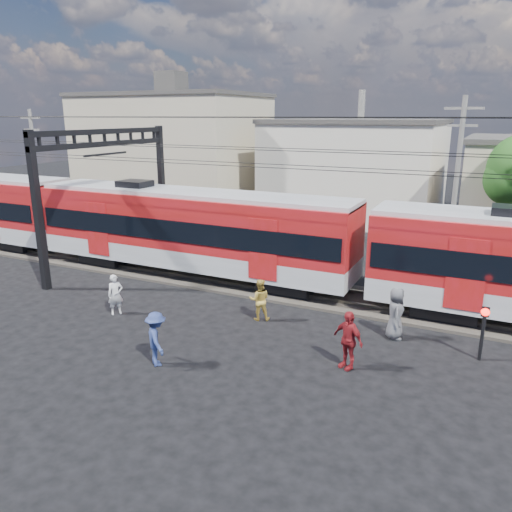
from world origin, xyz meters
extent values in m
plane|color=black|center=(0.00, 0.00, 0.00)|extent=(120.00, 120.00, 0.00)
cube|color=#2D2823|center=(0.00, 8.00, 0.06)|extent=(70.00, 3.40, 0.12)
cube|color=#59544C|center=(0.00, 7.25, 0.18)|extent=(70.00, 0.12, 0.12)
cube|color=#59544C|center=(0.00, 8.75, 0.18)|extent=(70.00, 0.12, 0.12)
cube|color=black|center=(-16.78, 8.00, 0.35)|extent=(2.40, 2.20, 0.70)
cube|color=black|center=(-10.22, 8.00, 0.35)|extent=(2.40, 2.20, 0.70)
cube|color=black|center=(0.02, 8.00, 0.35)|extent=(2.40, 2.20, 0.70)
cube|color=#989B9F|center=(-5.10, 8.00, 1.15)|extent=(16.00, 3.00, 0.90)
cube|color=maroon|center=(-5.10, 8.00, 2.80)|extent=(16.00, 3.00, 2.40)
cube|color=black|center=(-5.10, 8.00, 2.55)|extent=(15.68, 3.08, 0.95)
cube|color=#989B9F|center=(-5.10, 8.00, 4.05)|extent=(16.00, 2.60, 0.25)
cube|color=black|center=(6.58, 8.00, 0.35)|extent=(2.40, 2.20, 0.70)
cube|color=black|center=(-10.00, 3.50, 3.50)|extent=(0.30, 0.30, 7.00)
cube|color=black|center=(-10.00, 12.50, 3.50)|extent=(0.30, 0.30, 7.00)
cube|color=black|center=(-10.00, 8.00, 6.80)|extent=(0.25, 9.30, 0.25)
cube|color=black|center=(-10.00, 8.00, 6.20)|extent=(0.25, 9.30, 0.25)
cylinder|color=black|center=(0.00, 7.30, 5.50)|extent=(70.00, 0.03, 0.03)
cylinder|color=black|center=(0.00, 8.70, 5.50)|extent=(70.00, 0.03, 0.03)
cylinder|color=black|center=(0.00, 7.30, 6.20)|extent=(70.00, 0.03, 0.03)
cylinder|color=black|center=(0.00, 8.70, 6.20)|extent=(70.00, 0.03, 0.03)
cylinder|color=black|center=(0.00, 4.50, 7.50)|extent=(70.00, 0.03, 0.03)
cylinder|color=black|center=(0.00, 11.50, 7.50)|extent=(70.00, 0.03, 0.03)
cube|color=#B4A98A|center=(-17.00, 24.00, 4.50)|extent=(14.00, 10.00, 9.00)
cube|color=#3F3D3A|center=(-17.00, 24.00, 9.15)|extent=(14.28, 10.20, 0.30)
cube|color=beige|center=(-2.00, 27.00, 3.50)|extent=(12.00, 12.00, 7.00)
cube|color=#3F3D3A|center=(-2.00, 27.00, 7.15)|extent=(12.24, 12.24, 0.30)
cylinder|color=slate|center=(6.00, 15.00, 4.25)|extent=(0.24, 0.24, 8.50)
cube|color=slate|center=(6.00, 15.00, 7.90)|extent=(1.80, 0.12, 0.12)
cube|color=slate|center=(6.00, 15.00, 7.10)|extent=(1.40, 0.12, 0.12)
cylinder|color=slate|center=(-22.00, 14.00, 4.00)|extent=(0.24, 0.24, 8.00)
cube|color=slate|center=(-22.00, 14.00, 7.40)|extent=(1.80, 0.12, 0.12)
cube|color=slate|center=(-22.00, 14.00, 6.60)|extent=(1.40, 0.12, 0.12)
imported|color=silver|center=(-5.16, 2.57, 0.80)|extent=(0.66, 0.70, 1.61)
imported|color=#B69439|center=(0.20, 4.49, 0.81)|extent=(0.98, 0.90, 1.63)
imported|color=navy|center=(-1.17, -0.15, 0.87)|extent=(1.28, 1.23, 1.75)
imported|color=maroon|center=(4.26, 2.25, 0.94)|extent=(1.19, 0.90, 1.88)
imported|color=#4A4B4F|center=(5.17, 5.07, 0.93)|extent=(0.82, 1.04, 1.85)
cylinder|color=black|center=(7.97, 4.58, 0.85)|extent=(0.11, 0.11, 1.70)
sphere|color=#FF140C|center=(7.97, 4.58, 1.66)|extent=(0.26, 0.26, 0.26)
cube|color=black|center=(7.97, 4.58, 1.66)|extent=(0.24, 0.06, 0.33)
camera|label=1|loc=(7.80, -11.61, 7.58)|focal=35.00mm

